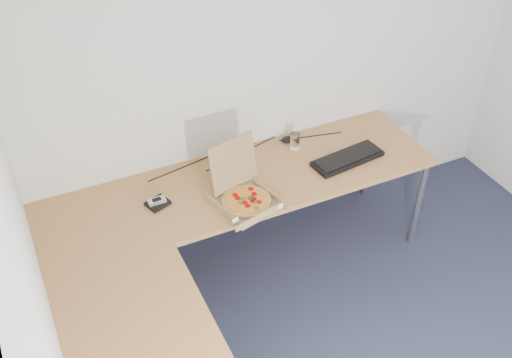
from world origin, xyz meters
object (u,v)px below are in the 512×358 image
wallet (158,203)px  desk (218,244)px  keyboard (347,159)px  drinking_glass (295,141)px  pizza_box (245,197)px

wallet → desk: bearing=-84.6°
desk → keyboard: (1.04, 0.33, 0.04)m
drinking_glass → wallet: (-1.00, -0.17, -0.05)m
desk → drinking_glass: size_ratio=21.91×
keyboard → wallet: bearing=168.6°
keyboard → wallet: 1.25m
pizza_box → wallet: bearing=142.6°
pizza_box → desk: bearing=-153.5°
drinking_glass → wallet: 1.02m
desk → wallet: (-0.21, 0.43, 0.04)m
desk → drinking_glass: (0.80, 0.60, 0.09)m
pizza_box → keyboard: size_ratio=0.79×
drinking_glass → keyboard: bearing=-48.0°
keyboard → wallet: size_ratio=3.84×
drinking_glass → keyboard: (0.24, -0.27, -0.04)m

